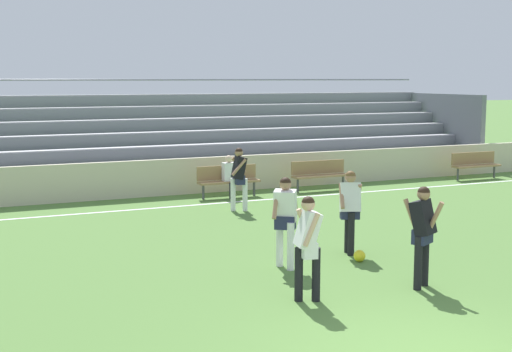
{
  "coord_description": "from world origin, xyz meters",
  "views": [
    {
      "loc": [
        -5.24,
        -6.54,
        3.36
      ],
      "look_at": [
        0.65,
        6.53,
        1.39
      ],
      "focal_mm": 49.79,
      "sensor_mm": 36.0,
      "label": 1
    }
  ],
  "objects_px": {
    "bench_centre_sideline": "(475,163)",
    "player_white_overlapping": "(308,240)",
    "bleacher_stand": "(112,138)",
    "bench_near_bin": "(319,172)",
    "bench_far_left": "(228,178)",
    "soccer_ball": "(359,256)",
    "player_white_deep_cover": "(350,205)",
    "spectator_seated": "(229,173)",
    "player_dark_challenging": "(239,174)",
    "player_white_pressing_high": "(285,215)",
    "player_dark_wide_right": "(423,228)"
  },
  "relations": [
    {
      "from": "bleacher_stand",
      "to": "player_dark_challenging",
      "type": "height_order",
      "value": "bleacher_stand"
    },
    {
      "from": "player_white_deep_cover",
      "to": "player_dark_challenging",
      "type": "height_order",
      "value": "player_dark_challenging"
    },
    {
      "from": "player_white_pressing_high",
      "to": "soccer_ball",
      "type": "relative_size",
      "value": 7.45
    },
    {
      "from": "player_white_overlapping",
      "to": "spectator_seated",
      "type": "bearing_deg",
      "value": 74.97
    },
    {
      "from": "spectator_seated",
      "to": "player_white_pressing_high",
      "type": "xyz_separation_m",
      "value": [
        -1.94,
        -7.41,
        0.27
      ]
    },
    {
      "from": "bench_near_bin",
      "to": "soccer_ball",
      "type": "relative_size",
      "value": 8.18
    },
    {
      "from": "spectator_seated",
      "to": "player_dark_challenging",
      "type": "xyz_separation_m",
      "value": [
        -0.55,
        -1.99,
        0.26
      ]
    },
    {
      "from": "player_white_overlapping",
      "to": "player_white_deep_cover",
      "type": "bearing_deg",
      "value": 46.54
    },
    {
      "from": "bench_near_bin",
      "to": "player_white_deep_cover",
      "type": "bearing_deg",
      "value": -115.1
    },
    {
      "from": "bleacher_stand",
      "to": "player_white_deep_cover",
      "type": "height_order",
      "value": "bleacher_stand"
    },
    {
      "from": "player_white_deep_cover",
      "to": "bench_centre_sideline",
      "type": "bearing_deg",
      "value": 37.37
    },
    {
      "from": "bleacher_stand",
      "to": "bench_near_bin",
      "type": "distance_m",
      "value": 6.77
    },
    {
      "from": "bench_near_bin",
      "to": "soccer_ball",
      "type": "xyz_separation_m",
      "value": [
        -3.47,
        -7.7,
        -0.44
      ]
    },
    {
      "from": "bench_centre_sideline",
      "to": "player_white_deep_cover",
      "type": "xyz_separation_m",
      "value": [
        -9.31,
        -7.11,
        0.41
      ]
    },
    {
      "from": "bleacher_stand",
      "to": "player_dark_challenging",
      "type": "bearing_deg",
      "value": -73.52
    },
    {
      "from": "bench_far_left",
      "to": "player_dark_challenging",
      "type": "distance_m",
      "value": 2.21
    },
    {
      "from": "player_white_overlapping",
      "to": "player_dark_wide_right",
      "type": "relative_size",
      "value": 0.98
    },
    {
      "from": "bench_near_bin",
      "to": "bench_far_left",
      "type": "distance_m",
      "value": 2.98
    },
    {
      "from": "bench_centre_sideline",
      "to": "player_white_overlapping",
      "type": "height_order",
      "value": "player_white_overlapping"
    },
    {
      "from": "soccer_ball",
      "to": "bench_near_bin",
      "type": "bearing_deg",
      "value": 65.73
    },
    {
      "from": "player_white_overlapping",
      "to": "bleacher_stand",
      "type": "bearing_deg",
      "value": 89.5
    },
    {
      "from": "bench_near_bin",
      "to": "player_white_overlapping",
      "type": "xyz_separation_m",
      "value": [
        -5.46,
        -9.36,
        0.41
      ]
    },
    {
      "from": "player_white_pressing_high",
      "to": "player_white_overlapping",
      "type": "xyz_separation_m",
      "value": [
        -0.54,
        -1.83,
        -0.02
      ]
    },
    {
      "from": "bleacher_stand",
      "to": "bench_far_left",
      "type": "xyz_separation_m",
      "value": [
        2.37,
        -4.05,
        -0.93
      ]
    },
    {
      "from": "bench_far_left",
      "to": "soccer_ball",
      "type": "height_order",
      "value": "bench_far_left"
    },
    {
      "from": "spectator_seated",
      "to": "player_white_pressing_high",
      "type": "bearing_deg",
      "value": -104.7
    },
    {
      "from": "bench_far_left",
      "to": "spectator_seated",
      "type": "bearing_deg",
      "value": -90.0
    },
    {
      "from": "player_white_deep_cover",
      "to": "player_dark_challenging",
      "type": "bearing_deg",
      "value": 92.24
    },
    {
      "from": "spectator_seated",
      "to": "player_white_overlapping",
      "type": "relative_size",
      "value": 0.75
    },
    {
      "from": "player_dark_wide_right",
      "to": "bench_centre_sideline",
      "type": "bearing_deg",
      "value": 45.21
    },
    {
      "from": "player_white_deep_cover",
      "to": "player_white_overlapping",
      "type": "relative_size",
      "value": 1.0
    },
    {
      "from": "player_white_overlapping",
      "to": "bench_near_bin",
      "type": "bearing_deg",
      "value": 59.73
    },
    {
      "from": "bench_near_bin",
      "to": "player_white_deep_cover",
      "type": "height_order",
      "value": "player_white_deep_cover"
    },
    {
      "from": "bench_centre_sideline",
      "to": "bench_near_bin",
      "type": "distance_m",
      "value": 5.98
    },
    {
      "from": "bench_near_bin",
      "to": "player_white_pressing_high",
      "type": "relative_size",
      "value": 1.1
    },
    {
      "from": "player_white_pressing_high",
      "to": "soccer_ball",
      "type": "distance_m",
      "value": 1.7
    },
    {
      "from": "bench_near_bin",
      "to": "player_white_overlapping",
      "type": "height_order",
      "value": "player_white_overlapping"
    },
    {
      "from": "bleacher_stand",
      "to": "player_dark_challenging",
      "type": "distance_m",
      "value": 6.44
    },
    {
      "from": "bleacher_stand",
      "to": "soccer_ball",
      "type": "xyz_separation_m",
      "value": [
        1.87,
        -11.75,
        -1.36
      ]
    },
    {
      "from": "bleacher_stand",
      "to": "player_dark_challenging",
      "type": "xyz_separation_m",
      "value": [
        1.82,
        -6.16,
        -0.51
      ]
    },
    {
      "from": "bleacher_stand",
      "to": "bench_centre_sideline",
      "type": "xyz_separation_m",
      "value": [
        11.33,
        -4.05,
        -0.93
      ]
    },
    {
      "from": "player_dark_wide_right",
      "to": "player_white_overlapping",
      "type": "bearing_deg",
      "value": 176.11
    },
    {
      "from": "spectator_seated",
      "to": "player_white_deep_cover",
      "type": "bearing_deg",
      "value": -92.86
    },
    {
      "from": "bench_centre_sideline",
      "to": "bench_far_left",
      "type": "relative_size",
      "value": 1.0
    },
    {
      "from": "bleacher_stand",
      "to": "bench_centre_sideline",
      "type": "relative_size",
      "value": 14.77
    },
    {
      "from": "bench_centre_sideline",
      "to": "bench_far_left",
      "type": "bearing_deg",
      "value": 180.0
    },
    {
      "from": "bleacher_stand",
      "to": "bench_near_bin",
      "type": "xyz_separation_m",
      "value": [
        5.35,
        -4.05,
        -0.93
      ]
    },
    {
      "from": "player_white_pressing_high",
      "to": "bench_near_bin",
      "type": "bearing_deg",
      "value": 56.8
    },
    {
      "from": "bench_far_left",
      "to": "player_white_overlapping",
      "type": "bearing_deg",
      "value": -104.85
    },
    {
      "from": "bench_centre_sideline",
      "to": "player_white_pressing_high",
      "type": "height_order",
      "value": "player_white_pressing_high"
    }
  ]
}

